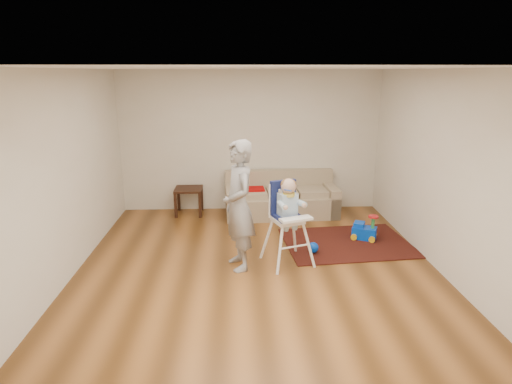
{
  "coord_description": "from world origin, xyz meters",
  "views": [
    {
      "loc": [
        -0.28,
        -5.47,
        2.66
      ],
      "look_at": [
        0.0,
        0.4,
        1.0
      ],
      "focal_mm": 30.0,
      "sensor_mm": 36.0,
      "label": 1
    }
  ],
  "objects_px": {
    "toy_ball": "(313,248)",
    "high_chair": "(288,223)",
    "side_table": "(189,201)",
    "adult": "(239,206)",
    "sofa": "(281,194)",
    "ride_on_toy": "(365,227)"
  },
  "relations": [
    {
      "from": "sofa",
      "to": "ride_on_toy",
      "type": "height_order",
      "value": "sofa"
    },
    {
      "from": "side_table",
      "to": "high_chair",
      "type": "relative_size",
      "value": 0.41
    },
    {
      "from": "ride_on_toy",
      "to": "toy_ball",
      "type": "relative_size",
      "value": 2.54
    },
    {
      "from": "sofa",
      "to": "toy_ball",
      "type": "distance_m",
      "value": 1.89
    },
    {
      "from": "side_table",
      "to": "sofa",
      "type": "bearing_deg",
      "value": -4.73
    },
    {
      "from": "sofa",
      "to": "high_chair",
      "type": "distance_m",
      "value": 2.15
    },
    {
      "from": "ride_on_toy",
      "to": "high_chair",
      "type": "relative_size",
      "value": 0.33
    },
    {
      "from": "side_table",
      "to": "toy_ball",
      "type": "xyz_separation_m",
      "value": [
        2.06,
        -1.98,
        -0.16
      ]
    },
    {
      "from": "high_chair",
      "to": "sofa",
      "type": "bearing_deg",
      "value": 66.76
    },
    {
      "from": "ride_on_toy",
      "to": "toy_ball",
      "type": "bearing_deg",
      "value": -125.93
    },
    {
      "from": "side_table",
      "to": "ride_on_toy",
      "type": "bearing_deg",
      "value": -25.92
    },
    {
      "from": "sofa",
      "to": "side_table",
      "type": "bearing_deg",
      "value": 172.45
    },
    {
      "from": "ride_on_toy",
      "to": "high_chair",
      "type": "height_order",
      "value": "high_chair"
    },
    {
      "from": "toy_ball",
      "to": "high_chair",
      "type": "relative_size",
      "value": 0.13
    },
    {
      "from": "side_table",
      "to": "adult",
      "type": "xyz_separation_m",
      "value": [
        0.94,
        -2.38,
        0.64
      ]
    },
    {
      "from": "toy_ball",
      "to": "high_chair",
      "type": "height_order",
      "value": "high_chair"
    },
    {
      "from": "side_table",
      "to": "toy_ball",
      "type": "bearing_deg",
      "value": -43.87
    },
    {
      "from": "high_chair",
      "to": "adult",
      "type": "relative_size",
      "value": 0.7
    },
    {
      "from": "high_chair",
      "to": "toy_ball",
      "type": "bearing_deg",
      "value": 14.86
    },
    {
      "from": "ride_on_toy",
      "to": "side_table",
      "type": "bearing_deg",
      "value": 178.88
    },
    {
      "from": "side_table",
      "to": "adult",
      "type": "relative_size",
      "value": 0.29
    },
    {
      "from": "sofa",
      "to": "ride_on_toy",
      "type": "bearing_deg",
      "value": -49.61
    }
  ]
}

